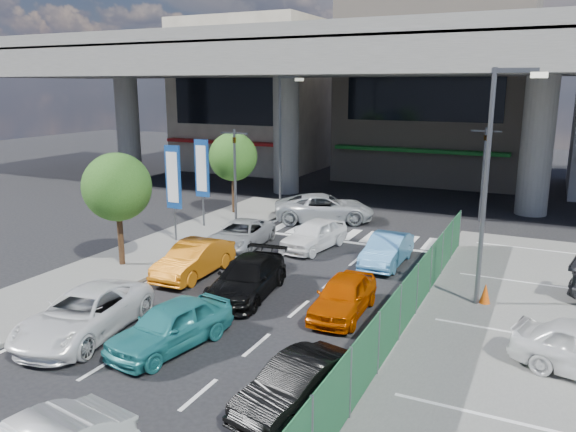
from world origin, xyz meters
The scene contains 25 objects.
ground centered at (0.00, 0.00, 0.00)m, with size 120.00×120.00×0.00m, color black.
sidewalk_left centered at (-7.00, 4.00, 0.06)m, with size 4.00×30.00×0.12m, color #5F5F5C.
fence_run centered at (5.30, 1.00, 0.90)m, with size 0.16×22.00×1.80m, color #1B512E, non-canonical shape.
expressway centered at (0.00, 22.00, 8.76)m, with size 64.00×14.00×10.75m.
building_west centered at (-16.00, 31.97, 6.49)m, with size 12.00×10.90×13.00m.
building_center centered at (0.00, 32.97, 7.49)m, with size 14.00×10.90×15.00m.
traffic_light_left centered at (-6.20, 12.00, 3.94)m, with size 1.60×1.24×5.20m.
traffic_light_right centered at (5.50, 19.00, 3.94)m, with size 1.60×1.24×5.20m.
street_lamp_right centered at (7.17, 6.00, 4.77)m, with size 1.65×0.22×8.00m.
street_lamp_left centered at (-6.33, 18.00, 4.77)m, with size 1.65×0.22×8.00m.
signboard_near centered at (-7.20, 7.99, 3.06)m, with size 0.80×0.14×4.70m.
signboard_far centered at (-7.60, 10.99, 3.06)m, with size 0.80×0.14×4.70m.
tree_near centered at (-7.00, 4.00, 3.39)m, with size 2.80×2.80×4.80m.
tree_far centered at (-7.80, 14.50, 3.39)m, with size 2.80×2.80×4.80m.
sedan_white_mid_left centered at (-3.47, -1.65, 0.69)m, with size 2.29×4.97×1.38m, color white.
taxi_teal_mid centered at (-0.57, -1.20, 0.69)m, with size 1.63×4.05×1.38m, color teal.
hatch_black_mid_right centered at (4.04, -2.47, 0.61)m, with size 1.29×3.70×1.22m, color black.
taxi_orange_left centered at (-3.61, 4.36, 0.69)m, with size 1.46×4.19×1.38m, color #CB680F.
sedan_black_mid centered at (-0.61, 3.36, 0.67)m, with size 1.88×4.64×1.35m, color black.
taxi_orange_right centered at (3.11, 3.24, 0.65)m, with size 1.54×3.83×1.30m, color #C44500.
wagon_silver_front_left centered at (-3.94, 8.58, 0.63)m, with size 2.08×4.51×1.25m, color #A0A2A7.
sedan_white_front_mid centered at (-0.74, 9.87, 0.69)m, with size 1.63×4.05×1.38m, color white.
kei_truck_front_right centered at (2.95, 9.03, 0.65)m, with size 1.38×3.94×1.30m, color #4786C0.
crossing_wagon_silver centered at (-2.34, 15.10, 0.77)m, with size 2.54×5.51×1.53m, color #B2B7BB.
traffic_cone centered at (7.27, 6.15, 0.42)m, with size 0.37×0.37×0.71m, color #E4530C.
Camera 1 is at (8.95, -13.31, 7.47)m, focal length 35.00 mm.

